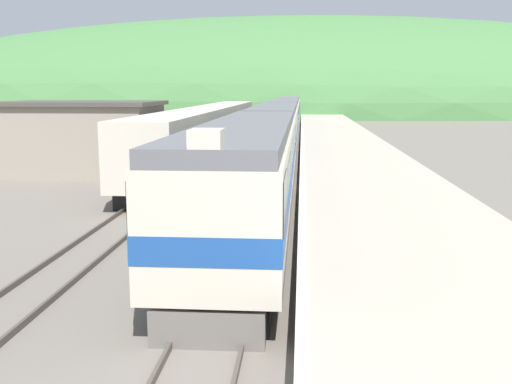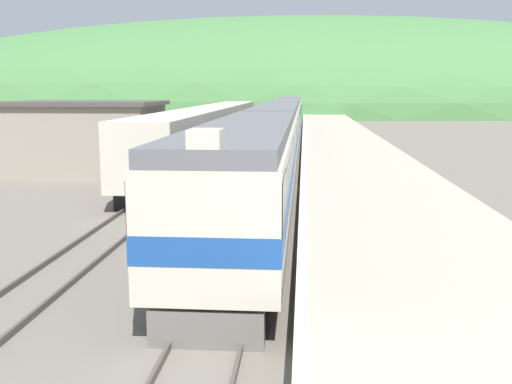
{
  "view_description": "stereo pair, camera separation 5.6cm",
  "coord_description": "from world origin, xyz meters",
  "px_view_note": "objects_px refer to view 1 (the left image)",
  "views": [
    {
      "loc": [
        1.83,
        5.72,
        5.11
      ],
      "look_at": [
        0.62,
        21.63,
        2.36
      ],
      "focal_mm": 42.0,
      "sensor_mm": 36.0,
      "label": 1
    },
    {
      "loc": [
        1.89,
        5.72,
        5.11
      ],
      "look_at": [
        0.62,
        21.63,
        2.36
      ],
      "focal_mm": 42.0,
      "sensor_mm": 36.0,
      "label": 2
    }
  ],
  "objects_px": {
    "carriage_second": "(275,132)",
    "carriage_fourth": "(288,111)",
    "siding_train": "(209,133)",
    "express_train_lead_car": "(248,174)",
    "carriage_third": "(284,118)"
  },
  "relations": [
    {
      "from": "carriage_third",
      "to": "siding_train",
      "type": "distance_m",
      "value": 18.99
    },
    {
      "from": "carriage_fourth",
      "to": "express_train_lead_car",
      "type": "bearing_deg",
      "value": -90.0
    },
    {
      "from": "carriage_second",
      "to": "express_train_lead_car",
      "type": "bearing_deg",
      "value": -90.0
    },
    {
      "from": "carriage_fourth",
      "to": "siding_train",
      "type": "bearing_deg",
      "value": -97.16
    },
    {
      "from": "carriage_second",
      "to": "carriage_fourth",
      "type": "distance_m",
      "value": 40.87
    },
    {
      "from": "carriage_second",
      "to": "carriage_fourth",
      "type": "height_order",
      "value": "same"
    },
    {
      "from": "express_train_lead_car",
      "to": "carriage_third",
      "type": "relative_size",
      "value": 1.0
    },
    {
      "from": "carriage_second",
      "to": "carriage_fourth",
      "type": "relative_size",
      "value": 1.0
    },
    {
      "from": "siding_train",
      "to": "carriage_second",
      "type": "bearing_deg",
      "value": -23.12
    },
    {
      "from": "express_train_lead_car",
      "to": "carriage_fourth",
      "type": "height_order",
      "value": "express_train_lead_car"
    },
    {
      "from": "carriage_third",
      "to": "express_train_lead_car",
      "type": "bearing_deg",
      "value": -90.0
    },
    {
      "from": "carriage_second",
      "to": "carriage_third",
      "type": "relative_size",
      "value": 1.0
    },
    {
      "from": "carriage_second",
      "to": "carriage_third",
      "type": "height_order",
      "value": "same"
    },
    {
      "from": "express_train_lead_car",
      "to": "carriage_fourth",
      "type": "bearing_deg",
      "value": 90.0
    },
    {
      "from": "carriage_third",
      "to": "siding_train",
      "type": "bearing_deg",
      "value": -104.88
    }
  ]
}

